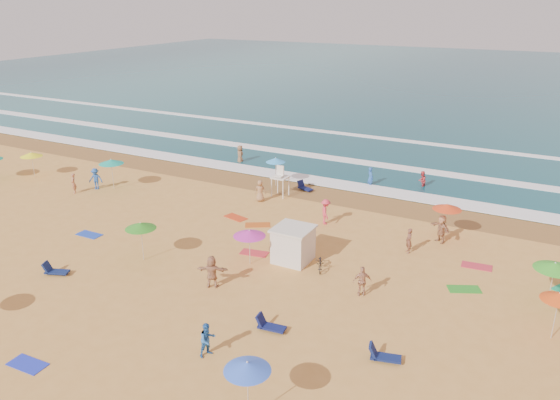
% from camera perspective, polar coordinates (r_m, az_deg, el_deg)
% --- Properties ---
extents(ground, '(220.00, 220.00, 0.00)m').
position_cam_1_polar(ground, '(33.38, -4.26, -5.70)').
color(ground, gold).
rests_on(ground, ground).
extents(ocean, '(220.00, 140.00, 0.18)m').
position_cam_1_polar(ocean, '(111.40, 19.83, 11.63)').
color(ocean, '#0C4756').
rests_on(ocean, ground).
extents(wet_sand, '(220.00, 220.00, 0.00)m').
position_cam_1_polar(wet_sand, '(43.60, 4.49, 0.69)').
color(wet_sand, olive).
rests_on(wet_sand, ground).
extents(surf_foam, '(200.00, 18.70, 0.05)m').
position_cam_1_polar(surf_foam, '(51.40, 8.47, 3.71)').
color(surf_foam, white).
rests_on(surf_foam, ground).
extents(cabana, '(2.00, 2.00, 2.00)m').
position_cam_1_polar(cabana, '(32.13, 1.38, -4.74)').
color(cabana, silver).
rests_on(cabana, ground).
extents(cabana_roof, '(2.20, 2.20, 0.12)m').
position_cam_1_polar(cabana_roof, '(31.69, 1.40, -3.01)').
color(cabana_roof, silver).
rests_on(cabana_roof, cabana).
extents(bicycle, '(1.12, 1.66, 0.83)m').
position_cam_1_polar(bicycle, '(31.42, 4.24, -6.60)').
color(bicycle, black).
rests_on(bicycle, ground).
extents(lifeguard_stand, '(1.20, 1.20, 2.10)m').
position_cam_1_polar(lifeguard_stand, '(42.58, 0.03, 1.76)').
color(lifeguard_stand, white).
rests_on(lifeguard_stand, ground).
extents(beach_umbrellas, '(49.98, 31.87, 0.73)m').
position_cam_1_polar(beach_umbrellas, '(32.57, -7.40, -2.35)').
color(beach_umbrellas, '#12946F').
rests_on(beach_umbrellas, ground).
extents(loungers, '(56.46, 23.79, 0.34)m').
position_cam_1_polar(loungers, '(27.87, 2.36, -10.90)').
color(loungers, '#0E1848').
rests_on(loungers, ground).
extents(towels, '(40.40, 19.37, 0.03)m').
position_cam_1_polar(towels, '(31.55, -5.77, -7.35)').
color(towels, red).
rests_on(towels, ground).
extents(beachgoers, '(42.41, 27.76, 2.08)m').
position_cam_1_polar(beachgoers, '(37.12, 2.86, -1.53)').
color(beachgoers, '#2251A1').
rests_on(beachgoers, ground).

